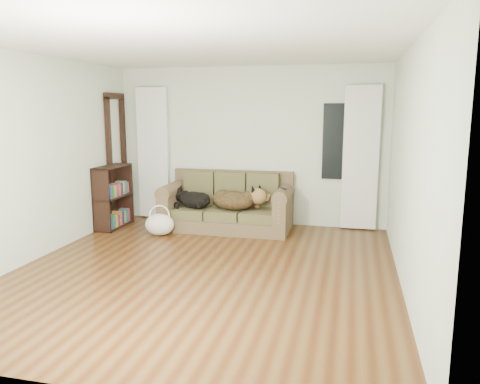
% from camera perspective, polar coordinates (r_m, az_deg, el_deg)
% --- Properties ---
extents(floor, '(5.00, 5.00, 0.00)m').
position_cam_1_polar(floor, '(5.72, -4.30, -9.50)').
color(floor, '#42210B').
rests_on(floor, ground).
extents(ceiling, '(5.00, 5.00, 0.00)m').
position_cam_1_polar(ceiling, '(5.43, -4.69, 17.31)').
color(ceiling, white).
rests_on(ceiling, ground).
extents(wall_back, '(4.50, 0.04, 2.60)m').
position_cam_1_polar(wall_back, '(7.83, 1.19, 5.61)').
color(wall_back, silver).
rests_on(wall_back, ground).
extents(wall_left, '(0.04, 5.00, 2.60)m').
position_cam_1_polar(wall_left, '(6.48, -23.83, 3.79)').
color(wall_left, silver).
rests_on(wall_left, ground).
extents(wall_right, '(0.04, 5.00, 2.60)m').
position_cam_1_polar(wall_right, '(5.19, 19.89, 2.67)').
color(wall_right, silver).
rests_on(wall_right, ground).
extents(curtain_left, '(0.55, 0.08, 2.25)m').
position_cam_1_polar(curtain_left, '(8.29, -10.53, 4.66)').
color(curtain_left, white).
rests_on(curtain_left, ground).
extents(curtain_right, '(0.55, 0.08, 2.25)m').
position_cam_1_polar(curtain_right, '(7.58, 14.49, 4.01)').
color(curtain_right, white).
rests_on(curtain_right, ground).
extents(window_pane, '(0.50, 0.03, 1.20)m').
position_cam_1_polar(window_pane, '(7.61, 11.92, 6.02)').
color(window_pane, black).
rests_on(window_pane, wall_back).
extents(door_casing, '(0.07, 0.60, 2.10)m').
position_cam_1_polar(door_casing, '(8.19, -14.76, 3.73)').
color(door_casing, black).
rests_on(door_casing, ground).
extents(sofa, '(2.04, 0.88, 0.83)m').
position_cam_1_polar(sofa, '(7.50, -1.64, -1.15)').
color(sofa, '#4B3F2A').
rests_on(sofa, floor).
extents(dog_black_lab, '(0.75, 0.70, 0.26)m').
position_cam_1_polar(dog_black_lab, '(7.56, -5.84, -0.87)').
color(dog_black_lab, black).
rests_on(dog_black_lab, sofa).
extents(dog_shepherd, '(0.86, 0.72, 0.32)m').
position_cam_1_polar(dog_shepherd, '(7.36, -0.48, -1.05)').
color(dog_shepherd, black).
rests_on(dog_shepherd, sofa).
extents(tv_remote, '(0.13, 0.18, 0.02)m').
position_cam_1_polar(tv_remote, '(7.12, 5.27, 0.49)').
color(tv_remote, black).
rests_on(tv_remote, sofa).
extents(tote_bag, '(0.48, 0.38, 0.33)m').
position_cam_1_polar(tote_bag, '(7.28, -9.77, -3.98)').
color(tote_bag, beige).
rests_on(tote_bag, floor).
extents(bookshelf, '(0.35, 0.82, 1.01)m').
position_cam_1_polar(bookshelf, '(7.89, -15.19, -0.57)').
color(bookshelf, black).
rests_on(bookshelf, floor).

